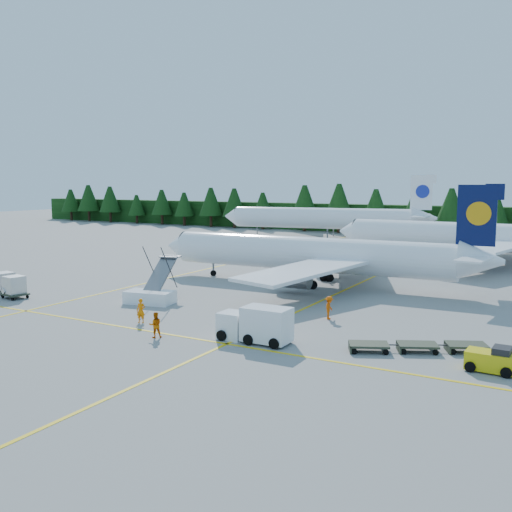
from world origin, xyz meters
The scene contains 16 objects.
ground centered at (0.00, 0.00, 0.00)m, with size 320.00×320.00×0.00m, color gray.
taxi_stripe_a centered at (-14.00, 20.00, 0.01)m, with size 0.25×120.00×0.01m, color yellow.
taxi_stripe_b centered at (6.00, 20.00, 0.01)m, with size 0.25×120.00×0.01m, color yellow.
taxi_stripe_cross centered at (0.00, -6.00, 0.01)m, with size 80.00×0.25×0.01m, color yellow.
treeline_hedge centered at (0.00, 82.00, 3.00)m, with size 220.00×4.00×6.00m, color black.
airliner_navy centered at (0.63, 17.36, 3.17)m, with size 36.26×29.81×10.54m.
airliner_red centered at (13.19, 43.17, 3.39)m, with size 38.77×31.89×11.27m.
airliner_far_left centered at (-19.54, 66.80, 3.78)m, with size 41.24×10.25×12.06m.
airstairs centered at (-6.97, 1.85, 0.84)m, with size 4.62×6.28×3.86m.
service_truck centered at (7.32, -4.55, 1.22)m, with size 5.12×1.96×2.46m.
baggage_tug centered at (22.19, -3.27, 0.70)m, with size 2.73×1.54×1.43m.
dolly_train centered at (17.54, -1.46, 0.47)m, with size 8.36×5.44×0.14m.
uld_pair centered at (-20.73, -2.44, 1.18)m, with size 5.31×3.05×1.76m.
crew_a centered at (-2.89, -4.31, 0.94)m, with size 0.69×0.45×1.88m, color orange.
crew_b centered at (0.81, -7.08, 0.90)m, with size 0.88×0.68×1.81m, color #D85F04.
crew_c centered at (9.30, 3.90, 0.92)m, with size 0.76×0.51×1.83m, color #EB5304.
Camera 1 is at (25.94, -37.28, 10.74)m, focal length 40.00 mm.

